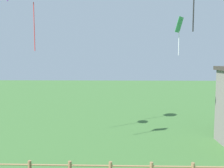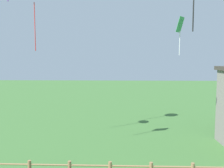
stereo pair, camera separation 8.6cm
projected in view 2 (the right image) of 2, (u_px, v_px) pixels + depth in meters
kite_green_diamond at (180, 28)px, 18.44m from camera, size 0.75×0.87×2.83m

